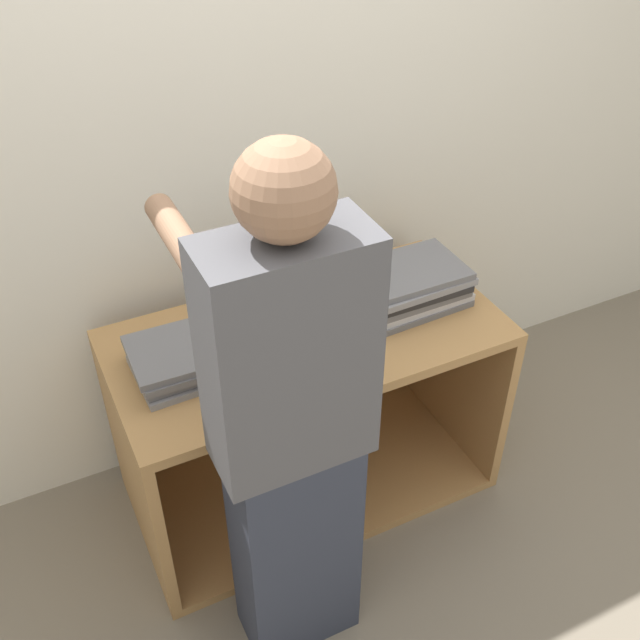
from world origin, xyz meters
name	(u,v)px	position (x,y,z in m)	size (l,w,h in m)	color
ground_plane	(348,547)	(0.00, 0.00, 0.00)	(12.00, 12.00, 0.00)	#756B5B
wall_back	(250,149)	(0.00, 0.75, 1.20)	(8.00, 0.05, 2.40)	silver
cart	(299,401)	(0.00, 0.40, 0.37)	(1.28, 0.65, 0.74)	#A87A47
laptop_open	(300,311)	(0.00, 0.37, 0.79)	(0.36, 0.29, 0.27)	gray
laptop_stack_left	(193,356)	(-0.38, 0.32, 0.79)	(0.37, 0.27, 0.09)	gray
laptop_stack_right	(410,285)	(0.38, 0.33, 0.81)	(0.38, 0.27, 0.14)	slate
person	(291,439)	(-0.28, -0.17, 0.84)	(0.40, 0.53, 1.66)	#2D3342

